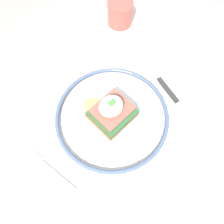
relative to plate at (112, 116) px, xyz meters
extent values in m
plane|color=#9E9993|center=(-0.03, 0.01, -0.75)|extent=(6.00, 6.00, 0.00)
cube|color=beige|center=(-0.03, 0.01, -0.02)|extent=(1.11, 0.83, 0.03)
cylinder|color=beige|center=(0.46, 0.36, -0.39)|extent=(0.06, 0.06, 0.71)
cylinder|color=silver|center=(0.00, 0.00, 0.00)|extent=(0.25, 0.25, 0.01)
torus|color=slate|center=(0.00, 0.00, 0.00)|extent=(0.28, 0.28, 0.01)
cube|color=brown|center=(0.00, 0.00, 0.02)|extent=(0.10, 0.09, 0.02)
cube|color=#2D6033|center=(0.00, 0.00, 0.03)|extent=(0.09, 0.09, 0.01)
cube|color=#9E5647|center=(0.00, 0.00, 0.04)|extent=(0.09, 0.07, 0.01)
ellipsoid|color=white|center=(0.00, 0.00, 0.06)|extent=(0.06, 0.05, 0.03)
cylinder|color=#E5C656|center=(-0.02, 0.05, 0.01)|extent=(0.04, 0.04, 0.00)
cube|color=#47843D|center=(0.00, 0.00, 0.08)|extent=(0.02, 0.01, 0.00)
cube|color=silver|center=(-0.19, -0.02, -0.01)|extent=(0.02, 0.10, 0.00)
cube|color=silver|center=(-0.20, 0.05, -0.01)|extent=(0.03, 0.04, 0.00)
cube|color=#2D2D2D|center=(0.16, -0.05, 0.00)|extent=(0.03, 0.08, 0.01)
cube|color=silver|center=(0.18, 0.04, -0.01)|extent=(0.04, 0.11, 0.00)
cylinder|color=#AD5147|center=(0.24, 0.21, 0.03)|extent=(0.08, 0.08, 0.07)
cylinder|color=#472819|center=(0.24, 0.21, 0.06)|extent=(0.07, 0.07, 0.00)
camera|label=1|loc=(-0.15, -0.15, 0.50)|focal=35.00mm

